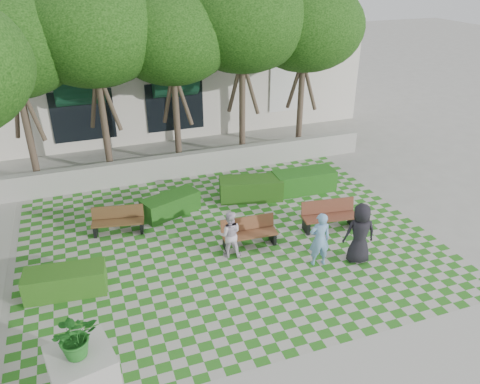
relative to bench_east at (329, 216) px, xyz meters
name	(u,v)px	position (x,y,z in m)	size (l,w,h in m)	color
ground	(241,262)	(-3.21, -0.79, -0.44)	(90.00, 90.00, 0.00)	gray
lawn	(230,243)	(-3.21, 0.21, -0.43)	(12.00, 12.00, 0.00)	#2B721E
retaining_wall	(187,164)	(-3.21, 5.41, 0.01)	(15.00, 0.36, 0.90)	#9E9B93
bench_east	(329,216)	(0.00, 0.00, 0.00)	(1.79, 0.79, 0.91)	brown
bench_mid	(249,233)	(-2.71, -0.05, -0.03)	(1.66, 0.63, 0.86)	brown
bench_west	(118,221)	(-6.25, 2.00, -0.04)	(1.64, 0.80, 0.83)	#4E341B
hedge_east	(304,181)	(0.44, 2.61, -0.05)	(2.23, 0.89, 0.78)	#1B5115
hedge_midright	(251,189)	(-1.59, 2.71, -0.06)	(2.18, 0.87, 0.76)	#1F4913
hedge_midleft	(171,205)	(-4.48, 2.59, -0.10)	(1.92, 0.77, 0.67)	#184512
hedge_west	(66,281)	(-7.86, -0.55, -0.09)	(1.98, 0.79, 0.69)	#245216
planter_front	(82,366)	(-7.58, -4.03, 0.39)	(1.35, 1.35, 2.04)	#9E9B93
person_blue	(320,239)	(-1.25, -1.62, 0.37)	(0.59, 0.39, 1.62)	#6F9CCA
person_dark	(360,233)	(-0.13, -1.83, 0.45)	(0.87, 0.57, 1.78)	black
person_white	(229,234)	(-3.42, -0.38, 0.27)	(0.69, 0.54, 1.42)	silver
tree_row	(126,42)	(-5.08, 5.16, 4.74)	(17.70, 13.40, 7.41)	#47382B
building	(165,68)	(-2.28, 13.29, 2.08)	(18.00, 8.92, 5.15)	beige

